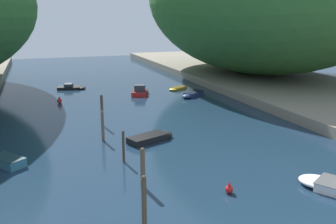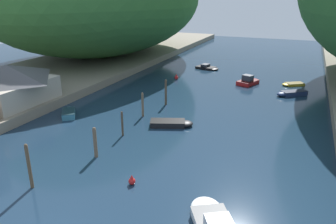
# 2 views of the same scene
# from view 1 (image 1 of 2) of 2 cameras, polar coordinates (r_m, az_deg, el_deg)

# --- Properties ---
(water_surface) EXTENTS (130.00, 130.00, 0.00)m
(water_surface) POSITION_cam_1_polar(r_m,az_deg,el_deg) (43.04, -5.98, -0.18)
(water_surface) COLOR #192D42
(water_surface) RESTS_ON ground
(right_bank) EXTENTS (22.00, 120.00, 1.11)m
(right_bank) POSITION_cam_1_polar(r_m,az_deg,el_deg) (54.99, 21.47, 2.67)
(right_bank) COLOR gray
(right_bank) RESTS_ON ground
(boat_far_upstream) EXTENTS (3.42, 4.62, 1.45)m
(boat_far_upstream) POSITION_cam_1_polar(r_m,az_deg,el_deg) (53.31, -4.24, 3.16)
(boat_far_upstream) COLOR red
(boat_far_upstream) RESTS_ON water_surface
(boat_red_skiff) EXTENTS (4.74, 3.12, 0.58)m
(boat_red_skiff) POSITION_cam_1_polar(r_m,az_deg,el_deg) (33.43, -2.37, -3.87)
(boat_red_skiff) COLOR black
(boat_red_skiff) RESTS_ON water_surface
(boat_open_rowboat) EXTENTS (4.20, 3.63, 0.62)m
(boat_open_rowboat) POSITION_cam_1_polar(r_m,az_deg,el_deg) (51.68, 3.64, 2.67)
(boat_open_rowboat) COLOR navy
(boat_open_rowboat) RESTS_ON water_surface
(boat_white_cruiser) EXTENTS (3.12, 3.52, 0.69)m
(boat_white_cruiser) POSITION_cam_1_polar(r_m,az_deg,el_deg) (30.61, -23.69, -6.75)
(boat_white_cruiser) COLOR teal
(boat_white_cruiser) RESTS_ON water_surface
(boat_yellow_tender) EXTENTS (3.48, 2.93, 0.39)m
(boat_yellow_tender) POSITION_cam_1_polar(r_m,az_deg,el_deg) (56.68, 1.36, 3.61)
(boat_yellow_tender) COLOR gold
(boat_yellow_tender) RESTS_ON water_surface
(boat_cabin_cruiser) EXTENTS (4.59, 3.12, 0.83)m
(boat_cabin_cruiser) POSITION_cam_1_polar(r_m,az_deg,el_deg) (59.13, -14.42, 3.68)
(boat_cabin_cruiser) COLOR black
(boat_cabin_cruiser) RESTS_ON water_surface
(mooring_post_nearest) EXTENTS (0.24, 0.24, 3.47)m
(mooring_post_nearest) POSITION_cam_1_polar(r_m,az_deg,el_deg) (18.63, -3.63, -14.49)
(mooring_post_nearest) COLOR brown
(mooring_post_nearest) RESTS_ON water_surface
(mooring_post_second) EXTENTS (0.31, 0.31, 2.74)m
(mooring_post_second) POSITION_cam_1_polar(r_m,az_deg,el_deg) (24.12, -3.87, -8.49)
(mooring_post_second) COLOR brown
(mooring_post_second) RESTS_ON water_surface
(mooring_post_middle) EXTENTS (0.20, 0.20, 2.51)m
(mooring_post_middle) POSITION_cam_1_polar(r_m,az_deg,el_deg) (28.41, -6.80, -5.21)
(mooring_post_middle) COLOR #4C3D2D
(mooring_post_middle) RESTS_ON water_surface
(mooring_post_fourth) EXTENTS (0.26, 0.26, 2.79)m
(mooring_post_fourth) POSITION_cam_1_polar(r_m,az_deg,el_deg) (33.40, -9.93, -2.08)
(mooring_post_fourth) COLOR brown
(mooring_post_fourth) RESTS_ON water_surface
(mooring_post_farthest) EXTENTS (0.27, 0.27, 3.22)m
(mooring_post_farthest) POSITION_cam_1_polar(r_m,az_deg,el_deg) (38.01, -10.03, 0.25)
(mooring_post_farthest) COLOR #4C3D2D
(mooring_post_farthest) RESTS_ON water_surface
(channel_buoy_near) EXTENTS (0.59, 0.59, 0.89)m
(channel_buoy_near) POSITION_cam_1_polar(r_m,az_deg,el_deg) (49.73, -16.20, 1.70)
(channel_buoy_near) COLOR red
(channel_buoy_near) RESTS_ON water_surface
(channel_buoy_far) EXTENTS (0.51, 0.51, 0.77)m
(channel_buoy_far) POSITION_cam_1_polar(r_m,az_deg,el_deg) (24.11, 9.30, -11.47)
(channel_buoy_far) COLOR red
(channel_buoy_far) RESTS_ON water_surface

